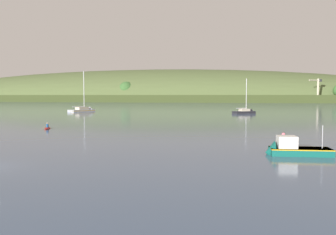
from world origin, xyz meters
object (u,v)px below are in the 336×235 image
Objects in this scene: sailboat_near_mooring at (85,111)px; dockside_crane at (318,92)px; canoe_with_paddler at (47,128)px; fishing_boat_moored at (292,151)px; sailboat_midwater_white at (246,113)px; mooring_buoy_midchannel at (283,134)px.

dockside_crane is at bearing -3.77° from sailboat_near_mooring.
canoe_with_paddler is (23.39, -50.44, -0.07)m from sailboat_near_mooring.
sailboat_midwater_white is at bearing -91.88° from fishing_boat_moored.
canoe_with_paddler is at bearing -153.64° from sailboat_midwater_white.
dockside_crane is 1.20× the size of sailboat_near_mooring.
sailboat_midwater_white reaches higher than fishing_boat_moored.
dockside_crane is 4.66× the size of canoe_with_paddler.
dockside_crane is at bearing 39.03° from sailboat_midwater_white.
dockside_crane is 183.33m from sailboat_near_mooring.
sailboat_near_mooring is 3.90× the size of canoe_with_paddler.
fishing_boat_moored is (9.65, -66.82, 0.09)m from sailboat_midwater_white.
canoe_with_paddler is (-23.30, -53.03, -0.13)m from sailboat_midwater_white.
canoe_with_paddler reaches higher than mooring_buoy_midchannel.
fishing_boat_moored is (56.34, -64.24, 0.16)m from sailboat_near_mooring.
sailboat_near_mooring is 1.30× the size of sailboat_midwater_white.
fishing_boat_moored is 35.72m from canoe_with_paddler.
canoe_with_paddler is (-32.95, 13.80, -0.23)m from fishing_boat_moored.
sailboat_midwater_white reaches higher than canoe_with_paddler.
canoe_with_paddler is 6.60× the size of mooring_buoy_midchannel.
mooring_buoy_midchannel is at bearing 40.71° from dockside_crane.
dockside_crane reaches higher than sailboat_midwater_white.
sailboat_near_mooring is 55.60m from canoe_with_paddler.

